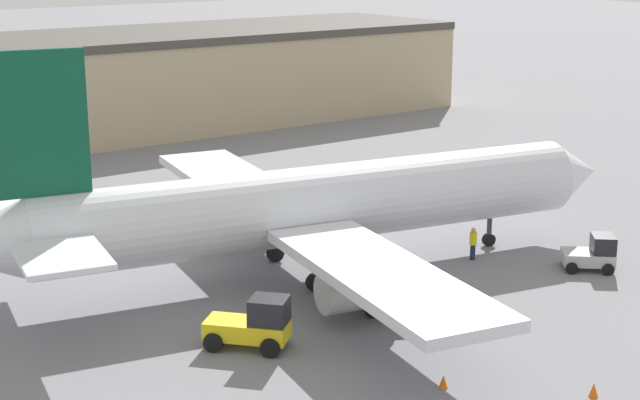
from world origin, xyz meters
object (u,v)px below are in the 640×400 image
ground_crew_worker (473,243)px  belt_loader_truck (399,289)px  safety_cone_far (594,390)px  airplane (303,207)px  safety_cone_near (443,382)px  pushback_tug (593,254)px  baggage_tug (254,324)px

ground_crew_worker → belt_loader_truck: belt_loader_truck is taller
belt_loader_truck → safety_cone_far: 11.03m
airplane → safety_cone_near: bearing=-92.1°
pushback_tug → baggage_tug: bearing=-143.2°
belt_loader_truck → safety_cone_far: (0.10, -11.00, -0.75)m
baggage_tug → pushback_tug: baggage_tug is taller
safety_cone_near → safety_cone_far: bearing=-43.6°
belt_loader_truck → pushback_tug: belt_loader_truck is taller
airplane → ground_crew_worker: airplane is taller
airplane → ground_crew_worker: bearing=-10.1°
belt_loader_truck → safety_cone_near: belt_loader_truck is taller
airplane → safety_cone_far: size_ratio=65.75×
belt_loader_truck → baggage_tug: bearing=-152.9°
belt_loader_truck → pushback_tug: size_ratio=1.12×
safety_cone_near → safety_cone_far: size_ratio=1.00×
ground_crew_worker → pushback_tug: (3.84, -4.79, -0.09)m
airplane → baggage_tug: airplane is taller
airplane → safety_cone_near: 14.56m
ground_crew_worker → safety_cone_near: bearing=-113.5°
airplane → safety_cone_far: bearing=-76.3°
baggage_tug → pushback_tug: size_ratio=1.18×
belt_loader_truck → safety_cone_near: size_ratio=6.32×
safety_cone_far → belt_loader_truck: bearing=90.5°
safety_cone_near → safety_cone_far: (4.02, -3.83, 0.00)m
ground_crew_worker → safety_cone_far: (-7.88, -14.29, -0.66)m
ground_crew_worker → pushback_tug: size_ratio=0.57×
safety_cone_near → belt_loader_truck: bearing=61.3°
ground_crew_worker → safety_cone_near: (-11.90, -10.45, -0.66)m
baggage_tug → belt_loader_truck: size_ratio=1.05×
ground_crew_worker → safety_cone_far: ground_crew_worker is taller
pushback_tug → airplane: bearing=-171.0°
airplane → pushback_tug: airplane is taller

